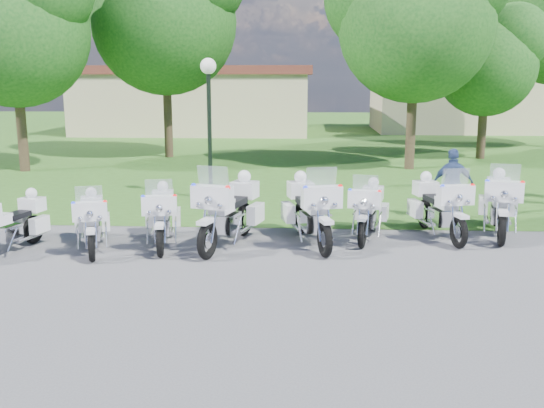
{
  "coord_description": "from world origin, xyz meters",
  "views": [
    {
      "loc": [
        0.86,
        -10.55,
        3.41
      ],
      "look_at": [
        0.23,
        1.2,
        0.95
      ],
      "focal_mm": 40.0,
      "sensor_mm": 36.0,
      "label": 1
    }
  ],
  "objects_px": {
    "motorcycle_5": "(310,209)",
    "motorcycle_8": "(500,203)",
    "motorcycle_6": "(369,209)",
    "lamp_post": "(209,93)",
    "bystander_c": "(453,185)",
    "motorcycle_4": "(230,210)",
    "motorcycle_1": "(11,222)",
    "motorcycle_3": "(162,215)",
    "motorcycle_7": "(439,206)",
    "motorcycle_2": "(92,221)"
  },
  "relations": [
    {
      "from": "motorcycle_5",
      "to": "motorcycle_8",
      "type": "relative_size",
      "value": 1.02
    },
    {
      "from": "motorcycle_6",
      "to": "lamp_post",
      "type": "height_order",
      "value": "lamp_post"
    },
    {
      "from": "motorcycle_6",
      "to": "bystander_c",
      "type": "bearing_deg",
      "value": -127.76
    },
    {
      "from": "motorcycle_4",
      "to": "motorcycle_1",
      "type": "bearing_deg",
      "value": 25.98
    },
    {
      "from": "motorcycle_8",
      "to": "motorcycle_5",
      "type": "bearing_deg",
      "value": 26.49
    },
    {
      "from": "motorcycle_3",
      "to": "motorcycle_5",
      "type": "relative_size",
      "value": 0.88
    },
    {
      "from": "motorcycle_1",
      "to": "motorcycle_4",
      "type": "xyz_separation_m",
      "value": [
        4.28,
        0.74,
        0.14
      ]
    },
    {
      "from": "motorcycle_5",
      "to": "motorcycle_6",
      "type": "relative_size",
      "value": 1.16
    },
    {
      "from": "motorcycle_5",
      "to": "lamp_post",
      "type": "xyz_separation_m",
      "value": [
        -2.78,
        4.47,
        2.27
      ]
    },
    {
      "from": "motorcycle_5",
      "to": "bystander_c",
      "type": "height_order",
      "value": "bystander_c"
    },
    {
      "from": "motorcycle_7",
      "to": "motorcycle_3",
      "type": "bearing_deg",
      "value": -2.3
    },
    {
      "from": "motorcycle_1",
      "to": "motorcycle_4",
      "type": "relative_size",
      "value": 0.82
    },
    {
      "from": "motorcycle_5",
      "to": "lamp_post",
      "type": "bearing_deg",
      "value": -73.34
    },
    {
      "from": "motorcycle_4",
      "to": "lamp_post",
      "type": "height_order",
      "value": "lamp_post"
    },
    {
      "from": "motorcycle_6",
      "to": "lamp_post",
      "type": "distance_m",
      "value": 6.12
    },
    {
      "from": "motorcycle_8",
      "to": "motorcycle_3",
      "type": "bearing_deg",
      "value": 23.37
    },
    {
      "from": "motorcycle_4",
      "to": "motorcycle_7",
      "type": "xyz_separation_m",
      "value": [
        4.46,
        0.96,
        -0.07
      ]
    },
    {
      "from": "motorcycle_4",
      "to": "motorcycle_7",
      "type": "distance_m",
      "value": 4.57
    },
    {
      "from": "motorcycle_8",
      "to": "motorcycle_4",
      "type": "bearing_deg",
      "value": 25.06
    },
    {
      "from": "motorcycle_1",
      "to": "lamp_post",
      "type": "height_order",
      "value": "lamp_post"
    },
    {
      "from": "motorcycle_6",
      "to": "lamp_post",
      "type": "relative_size",
      "value": 0.55
    },
    {
      "from": "motorcycle_4",
      "to": "lamp_post",
      "type": "xyz_separation_m",
      "value": [
        -1.13,
        4.7,
        2.25
      ]
    },
    {
      "from": "motorcycle_1",
      "to": "bystander_c",
      "type": "height_order",
      "value": "bystander_c"
    },
    {
      "from": "motorcycle_1",
      "to": "motorcycle_4",
      "type": "bearing_deg",
      "value": -156.5
    },
    {
      "from": "motorcycle_4",
      "to": "motorcycle_6",
      "type": "distance_m",
      "value": 3.03
    },
    {
      "from": "motorcycle_1",
      "to": "motorcycle_5",
      "type": "xyz_separation_m",
      "value": [
        5.94,
        0.97,
        0.12
      ]
    },
    {
      "from": "motorcycle_1",
      "to": "motorcycle_7",
      "type": "bearing_deg",
      "value": -155.31
    },
    {
      "from": "motorcycle_3",
      "to": "motorcycle_6",
      "type": "bearing_deg",
      "value": -179.34
    },
    {
      "from": "motorcycle_2",
      "to": "motorcycle_8",
      "type": "bearing_deg",
      "value": 173.11
    },
    {
      "from": "bystander_c",
      "to": "motorcycle_8",
      "type": "bearing_deg",
      "value": 114.0
    },
    {
      "from": "motorcycle_2",
      "to": "bystander_c",
      "type": "bearing_deg",
      "value": -176.92
    },
    {
      "from": "motorcycle_2",
      "to": "motorcycle_4",
      "type": "height_order",
      "value": "motorcycle_4"
    },
    {
      "from": "motorcycle_4",
      "to": "motorcycle_3",
      "type": "bearing_deg",
      "value": 18.88
    },
    {
      "from": "motorcycle_3",
      "to": "motorcycle_4",
      "type": "height_order",
      "value": "motorcycle_4"
    },
    {
      "from": "motorcycle_5",
      "to": "motorcycle_7",
      "type": "distance_m",
      "value": 2.9
    },
    {
      "from": "lamp_post",
      "to": "bystander_c",
      "type": "xyz_separation_m",
      "value": [
        6.25,
        -2.16,
        -2.12
      ]
    },
    {
      "from": "motorcycle_3",
      "to": "motorcycle_5",
      "type": "xyz_separation_m",
      "value": [
        3.06,
        0.3,
        0.1
      ]
    },
    {
      "from": "motorcycle_5",
      "to": "bystander_c",
      "type": "distance_m",
      "value": 4.17
    },
    {
      "from": "motorcycle_7",
      "to": "motorcycle_8",
      "type": "distance_m",
      "value": 1.4
    },
    {
      "from": "motorcycle_6",
      "to": "motorcycle_8",
      "type": "xyz_separation_m",
      "value": [
        2.91,
        0.42,
        0.08
      ]
    },
    {
      "from": "motorcycle_3",
      "to": "lamp_post",
      "type": "xyz_separation_m",
      "value": [
        0.28,
        4.76,
        2.37
      ]
    },
    {
      "from": "motorcycle_2",
      "to": "motorcycle_3",
      "type": "xyz_separation_m",
      "value": [
        1.33,
        0.44,
        0.03
      ]
    },
    {
      "from": "motorcycle_6",
      "to": "bystander_c",
      "type": "relative_size",
      "value": 1.25
    },
    {
      "from": "motorcycle_3",
      "to": "motorcycle_6",
      "type": "relative_size",
      "value": 1.02
    },
    {
      "from": "motorcycle_2",
      "to": "motorcycle_5",
      "type": "height_order",
      "value": "motorcycle_5"
    },
    {
      "from": "motorcycle_2",
      "to": "motorcycle_3",
      "type": "bearing_deg",
      "value": -179.84
    },
    {
      "from": "motorcycle_3",
      "to": "motorcycle_6",
      "type": "height_order",
      "value": "motorcycle_3"
    },
    {
      "from": "motorcycle_8",
      "to": "bystander_c",
      "type": "bearing_deg",
      "value": -48.25
    },
    {
      "from": "motorcycle_6",
      "to": "motorcycle_8",
      "type": "height_order",
      "value": "motorcycle_8"
    },
    {
      "from": "motorcycle_7",
      "to": "lamp_post",
      "type": "bearing_deg",
      "value": -45.99
    }
  ]
}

